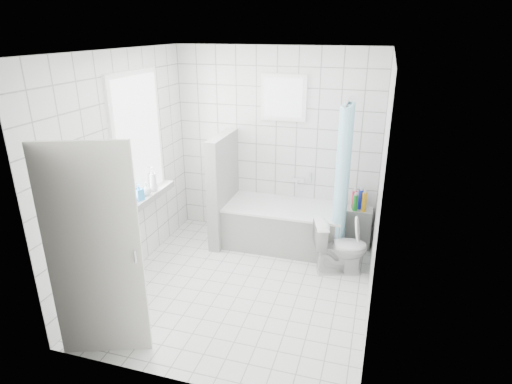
% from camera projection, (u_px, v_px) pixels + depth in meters
% --- Properties ---
extents(ground, '(3.00, 3.00, 0.00)m').
position_uv_depth(ground, '(243.00, 286.00, 4.96)').
color(ground, white).
rests_on(ground, ground).
extents(ceiling, '(3.00, 3.00, 0.00)m').
position_uv_depth(ceiling, '(240.00, 51.00, 4.02)').
color(ceiling, white).
rests_on(ceiling, ground).
extents(wall_back, '(2.80, 0.02, 2.60)m').
position_uv_depth(wall_back, '(276.00, 145.00, 5.83)').
color(wall_back, white).
rests_on(wall_back, ground).
extents(wall_front, '(2.80, 0.02, 2.60)m').
position_uv_depth(wall_front, '(177.00, 247.00, 3.15)').
color(wall_front, white).
rests_on(wall_front, ground).
extents(wall_left, '(0.02, 3.00, 2.60)m').
position_uv_depth(wall_left, '(125.00, 169.00, 4.86)').
color(wall_left, white).
rests_on(wall_left, ground).
extents(wall_right, '(0.02, 3.00, 2.60)m').
position_uv_depth(wall_right, '(379.00, 195.00, 4.12)').
color(wall_right, white).
rests_on(wall_right, ground).
extents(window_left, '(0.01, 0.90, 1.40)m').
position_uv_depth(window_left, '(139.00, 137.00, 5.01)').
color(window_left, white).
rests_on(window_left, wall_left).
extents(window_back, '(0.50, 0.01, 0.50)m').
position_uv_depth(window_back, '(283.00, 98.00, 5.53)').
color(window_back, white).
rests_on(window_back, wall_back).
extents(window_sill, '(0.18, 1.02, 0.08)m').
position_uv_depth(window_sill, '(149.00, 196.00, 5.26)').
color(window_sill, white).
rests_on(window_sill, wall_left).
extents(door, '(0.76, 0.32, 2.00)m').
position_uv_depth(door, '(94.00, 255.00, 3.63)').
color(door, silver).
rests_on(door, ground).
extents(bathtub, '(1.57, 0.77, 0.58)m').
position_uv_depth(bathtub, '(284.00, 226.00, 5.80)').
color(bathtub, white).
rests_on(bathtub, ground).
extents(partition_wall, '(0.15, 0.85, 1.50)m').
position_uv_depth(partition_wall, '(223.00, 189.00, 5.81)').
color(partition_wall, white).
rests_on(partition_wall, ground).
extents(tiled_ledge, '(0.40, 0.24, 0.55)m').
position_uv_depth(tiled_ledge, '(356.00, 227.00, 5.78)').
color(tiled_ledge, white).
rests_on(tiled_ledge, ground).
extents(toilet, '(0.72, 0.54, 0.66)m').
position_uv_depth(toilet, '(340.00, 247.00, 5.15)').
color(toilet, white).
rests_on(toilet, ground).
extents(curtain_rod, '(0.02, 0.80, 0.02)m').
position_uv_depth(curtain_rod, '(348.00, 101.00, 4.97)').
color(curtain_rod, silver).
rests_on(curtain_rod, wall_back).
extents(shower_curtain, '(0.14, 0.48, 1.78)m').
position_uv_depth(shower_curtain, '(341.00, 178.00, 5.18)').
color(shower_curtain, '#54CFF8').
rests_on(shower_curtain, curtain_rod).
extents(tub_faucet, '(0.18, 0.06, 0.06)m').
position_uv_depth(tub_faucet, '(298.00, 180.00, 5.87)').
color(tub_faucet, silver).
rests_on(tub_faucet, wall_back).
extents(sill_bottles, '(0.18, 0.63, 0.31)m').
position_uv_depth(sill_bottles, '(143.00, 187.00, 5.09)').
color(sill_bottles, silver).
rests_on(sill_bottles, window_sill).
extents(ledge_bottles, '(0.20, 0.14, 0.26)m').
position_uv_depth(ledge_bottles, '(359.00, 201.00, 5.61)').
color(ledge_bottles, '#FEAA1A').
rests_on(ledge_bottles, tiled_ledge).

